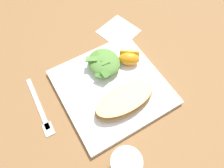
{
  "coord_description": "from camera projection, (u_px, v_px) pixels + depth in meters",
  "views": [
    {
      "loc": [
        -0.25,
        0.15,
        0.53
      ],
      "look_at": [
        0.0,
        0.0,
        0.03
      ],
      "focal_mm": 34.18,
      "sensor_mm": 36.0,
      "label": 1
    }
  ],
  "objects": [
    {
      "name": "drinking_clear_cup",
      "position": [
        126.0,
        166.0,
        0.46
      ],
      "size": [
        0.07,
        0.07,
        0.09
      ],
      "primitive_type": "cylinder",
      "color": "silver",
      "rests_on": "ground"
    },
    {
      "name": "green_salad_pile",
      "position": [
        104.0,
        63.0,
        0.61
      ],
      "size": [
        0.1,
        0.09,
        0.04
      ],
      "color": "#5B8E3D",
      "rests_on": "white_plate"
    },
    {
      "name": "ground",
      "position": [
        112.0,
        89.0,
        0.61
      ],
      "size": [
        3.0,
        3.0,
        0.0
      ],
      "primitive_type": "plane",
      "color": "olive"
    },
    {
      "name": "orange_wedge_front",
      "position": [
        129.0,
        58.0,
        0.62
      ],
      "size": [
        0.06,
        0.07,
        0.04
      ],
      "color": "orange",
      "rests_on": "white_plate"
    },
    {
      "name": "white_plate",
      "position": [
        112.0,
        87.0,
        0.6
      ],
      "size": [
        0.28,
        0.28,
        0.02
      ],
      "primitive_type": "cube",
      "color": "white",
      "rests_on": "ground"
    },
    {
      "name": "cheesy_pizza_bread",
      "position": [
        123.0,
        101.0,
        0.55
      ],
      "size": [
        0.08,
        0.17,
        0.04
      ],
      "color": "#A87038",
      "rests_on": "white_plate"
    },
    {
      "name": "metal_fork",
      "position": [
        41.0,
        110.0,
        0.57
      ],
      "size": [
        0.19,
        0.03,
        0.01
      ],
      "color": "silver",
      "rests_on": "ground"
    },
    {
      "name": "paper_napkin",
      "position": [
        118.0,
        31.0,
        0.71
      ],
      "size": [
        0.14,
        0.14,
        0.0
      ],
      "primitive_type": "cube",
      "rotation": [
        0.0,
        0.0,
        0.28
      ],
      "color": "white",
      "rests_on": "ground"
    }
  ]
}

